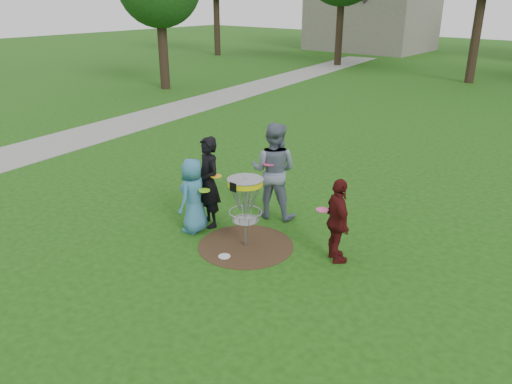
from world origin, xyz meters
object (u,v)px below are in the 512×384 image
Objects in this scene: player_maroon at (338,221)px; player_grey at (274,171)px; disc_golf_basket at (245,196)px; player_black at (208,182)px; player_blue at (193,196)px.

player_grey is at bearing 17.96° from player_maroon.
player_maroon is at bearing 21.32° from disc_golf_basket.
disc_golf_basket is at bearing 87.85° from player_grey.
player_black is 1.34× the size of disc_golf_basket.
player_black is at bearing 168.92° from disc_golf_basket.
player_maroon reaches higher than disc_golf_basket.
player_blue is at bearing -74.38° from player_black.
player_black is 1.21× the size of player_maroon.
player_maroon is 1.71m from disc_golf_basket.
player_maroon is 1.11× the size of disc_golf_basket.
player_grey reaches higher than player_blue.
player_grey is 1.48m from disc_golf_basket.
player_maroon reaches higher than player_blue.
player_blue is 0.98× the size of player_maroon.
player_maroon is at bearing 138.71° from player_grey.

